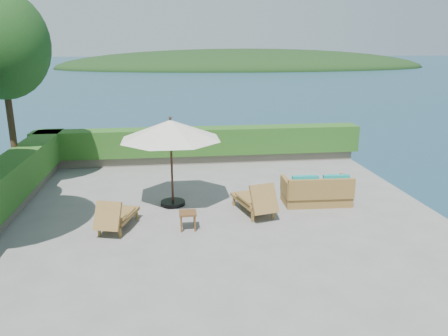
{
  "coord_description": "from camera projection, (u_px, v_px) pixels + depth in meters",
  "views": [
    {
      "loc": [
        -1.18,
        -10.81,
        4.4
      ],
      "look_at": [
        0.3,
        0.8,
        1.1
      ],
      "focal_mm": 35.0,
      "sensor_mm": 36.0,
      "label": 1
    }
  ],
  "objects": [
    {
      "name": "offshore_island",
      "position": [
        244.0,
        68.0,
        149.17
      ],
      "size": [
        126.0,
        57.6,
        12.6
      ],
      "primitive_type": "ellipsoid",
      "color": "black",
      "rests_on": "ocean"
    },
    {
      "name": "side_table",
      "position": [
        188.0,
        215.0,
        10.73
      ],
      "size": [
        0.42,
        0.42,
        0.45
      ],
      "rotation": [
        0.0,
        0.0,
        -0.0
      ],
      "color": "brown",
      "rests_on": "ground"
    },
    {
      "name": "wicker_loveseat",
      "position": [
        317.0,
        192.0,
        12.45
      ],
      "size": [
        1.95,
        1.05,
        0.94
      ],
      "rotation": [
        0.0,
        0.0,
        -0.04
      ],
      "color": "olive",
      "rests_on": "ground"
    },
    {
      "name": "lounge_right",
      "position": [
        255.0,
        200.0,
        11.69
      ],
      "size": [
        1.07,
        1.79,
        0.97
      ],
      "rotation": [
        0.0,
        0.0,
        0.25
      ],
      "color": "olive",
      "rests_on": "ground"
    },
    {
      "name": "patio_umbrella",
      "position": [
        171.0,
        131.0,
        11.9
      ],
      "size": [
        3.73,
        3.73,
        2.55
      ],
      "rotation": [
        0.0,
        0.0,
        0.4
      ],
      "color": "black",
      "rests_on": "ground"
    },
    {
      "name": "ground",
      "position": [
        217.0,
        216.0,
        11.66
      ],
      "size": [
        12.0,
        12.0,
        0.0
      ],
      "primitive_type": "plane",
      "color": "gray",
      "rests_on": "ground"
    },
    {
      "name": "foundation",
      "position": [
        217.0,
        268.0,
        12.08
      ],
      "size": [
        12.0,
        12.0,
        3.0
      ],
      "primitive_type": "cube",
      "color": "#595246",
      "rests_on": "ocean"
    },
    {
      "name": "hedge_far",
      "position": [
        200.0,
        141.0,
        16.77
      ],
      "size": [
        12.4,
        0.9,
        1.0
      ],
      "primitive_type": "cube",
      "color": "#1F4914",
      "rests_on": "planter_wall_far"
    },
    {
      "name": "planter_wall_far",
      "position": [
        201.0,
        158.0,
        16.95
      ],
      "size": [
        12.0,
        0.6,
        0.36
      ],
      "primitive_type": "cube",
      "color": "#6B6456",
      "rests_on": "ground"
    },
    {
      "name": "lounge_left",
      "position": [
        116.0,
        216.0,
        10.71
      ],
      "size": [
        1.02,
        1.62,
        0.87
      ],
      "rotation": [
        0.0,
        0.0,
        -0.29
      ],
      "color": "olive",
      "rests_on": "ground"
    },
    {
      "name": "tree_far",
      "position": [
        1.0,
        45.0,
        12.78
      ],
      "size": [
        2.8,
        2.8,
        6.03
      ],
      "color": "#3B2716",
      "rests_on": "ground"
    },
    {
      "name": "ocean",
      "position": [
        217.0,
        314.0,
        12.47
      ],
      "size": [
        600.0,
        600.0,
        0.0
      ],
      "primitive_type": "plane",
      "color": "#142E3F",
      "rests_on": "ground"
    }
  ]
}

